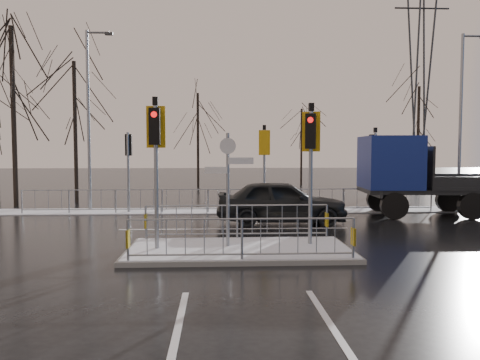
{
  "coord_description": "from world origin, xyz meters",
  "views": [
    {
      "loc": [
        -0.58,
        -12.42,
        2.76
      ],
      "look_at": [
        0.14,
        2.53,
        1.8
      ],
      "focal_mm": 35.0,
      "sensor_mm": 36.0,
      "label": 1
    }
  ],
  "objects_px": {
    "flatbed_truck": "(414,174)",
    "street_lamp_left": "(90,112)",
    "car_far_lane": "(281,202)",
    "traffic_island": "(239,238)",
    "street_lamp_right": "(462,114)"
  },
  "relations": [
    {
      "from": "flatbed_truck",
      "to": "street_lamp_left",
      "type": "bearing_deg",
      "value": 169.22
    },
    {
      "from": "car_far_lane",
      "to": "flatbed_truck",
      "type": "bearing_deg",
      "value": -69.85
    },
    {
      "from": "car_far_lane",
      "to": "street_lamp_left",
      "type": "xyz_separation_m",
      "value": [
        -8.24,
        4.6,
        3.67
      ]
    },
    {
      "from": "street_lamp_left",
      "to": "street_lamp_right",
      "type": "bearing_deg",
      "value": -3.37
    },
    {
      "from": "flatbed_truck",
      "to": "street_lamp_left",
      "type": "relative_size",
      "value": 0.9
    },
    {
      "from": "car_far_lane",
      "to": "flatbed_truck",
      "type": "distance_m",
      "value": 6.25
    },
    {
      "from": "traffic_island",
      "to": "street_lamp_left",
      "type": "distance_m",
      "value": 12.17
    },
    {
      "from": "traffic_island",
      "to": "car_far_lane",
      "type": "height_order",
      "value": "traffic_island"
    },
    {
      "from": "traffic_island",
      "to": "flatbed_truck",
      "type": "distance_m",
      "value": 10.36
    },
    {
      "from": "street_lamp_right",
      "to": "flatbed_truck",
      "type": "bearing_deg",
      "value": -149.73
    },
    {
      "from": "street_lamp_left",
      "to": "traffic_island",
      "type": "bearing_deg",
      "value": -55.93
    },
    {
      "from": "car_far_lane",
      "to": "street_lamp_left",
      "type": "height_order",
      "value": "street_lamp_left"
    },
    {
      "from": "traffic_island",
      "to": "street_lamp_right",
      "type": "relative_size",
      "value": 0.75
    },
    {
      "from": "car_far_lane",
      "to": "traffic_island",
      "type": "bearing_deg",
      "value": 161.62
    },
    {
      "from": "traffic_island",
      "to": "car_far_lane",
      "type": "relative_size",
      "value": 1.24
    }
  ]
}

